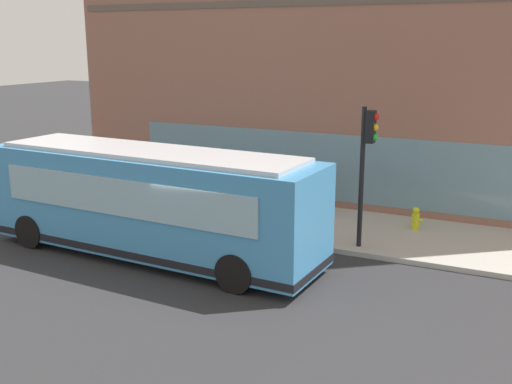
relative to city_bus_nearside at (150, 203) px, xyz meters
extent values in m
plane|color=#2D2D30|center=(-0.20, -2.26, -1.55)|extent=(120.00, 120.00, 0.00)
cube|color=#B2ADA3|center=(4.52, -2.26, -1.48)|extent=(4.26, 40.00, 0.15)
cube|color=#8C5B4C|center=(9.74, -2.26, 5.02)|extent=(6.18, 19.85, 13.15)
cube|color=brown|center=(6.80, -2.26, 5.68)|extent=(0.36, 19.45, 0.24)
cube|color=slate|center=(6.70, -2.26, 0.05)|extent=(0.12, 13.89, 2.40)
cube|color=#3F8CC6|center=(0.00, -0.02, 0.05)|extent=(2.98, 10.11, 2.70)
cube|color=silver|center=(0.00, -0.02, 1.46)|extent=(2.55, 9.09, 0.12)
cube|color=#8CB2C6|center=(0.24, 4.96, 0.50)|extent=(2.20, 0.19, 1.20)
cube|color=#8CB2C6|center=(1.27, -0.08, 0.45)|extent=(0.45, 8.19, 1.00)
cube|color=#8CB2C6|center=(-1.27, 0.05, 0.45)|extent=(0.45, 8.19, 1.00)
cube|color=black|center=(0.00, -0.02, -1.12)|extent=(3.02, 10.15, 0.20)
cylinder|color=black|center=(1.32, 3.53, -1.05)|extent=(0.35, 1.01, 1.00)
cylinder|color=black|center=(-0.98, 3.64, -1.05)|extent=(0.35, 1.01, 1.00)
cylinder|color=black|center=(0.99, -3.47, -1.05)|extent=(0.35, 1.01, 1.00)
cylinder|color=black|center=(-1.31, -3.36, -1.05)|extent=(0.35, 1.01, 1.00)
cylinder|color=black|center=(2.92, -5.21, 0.62)|extent=(0.14, 0.14, 4.05)
cube|color=black|center=(2.92, -5.40, 2.10)|extent=(0.32, 0.24, 0.90)
sphere|color=red|center=(2.92, -5.53, 2.38)|extent=(0.20, 0.20, 0.20)
sphere|color=yellow|center=(2.92, -5.53, 2.10)|extent=(0.20, 0.20, 0.20)
sphere|color=green|center=(2.92, -5.53, 1.82)|extent=(0.20, 0.20, 0.20)
cylinder|color=gold|center=(5.24, -6.37, -1.13)|extent=(0.24, 0.24, 0.55)
sphere|color=gold|center=(5.24, -6.37, -0.77)|extent=(0.22, 0.22, 0.22)
cylinder|color=gold|center=(5.24, -6.54, -1.08)|extent=(0.10, 0.12, 0.10)
cylinder|color=gold|center=(5.41, -6.37, -1.08)|extent=(0.12, 0.10, 0.10)
cylinder|color=silver|center=(4.93, -1.58, -1.02)|extent=(0.14, 0.14, 0.77)
cylinder|color=silver|center=(5.10, -1.64, -1.02)|extent=(0.14, 0.14, 0.77)
cylinder|color=#B23338|center=(5.02, -1.61, -0.33)|extent=(0.32, 0.32, 0.61)
sphere|color=#9E704C|center=(5.02, -1.61, 0.09)|extent=(0.21, 0.21, 0.21)
cylinder|color=#3F8C4C|center=(5.55, -3.31, -1.02)|extent=(0.14, 0.14, 0.77)
cylinder|color=#3F8C4C|center=(5.66, -3.17, -1.02)|extent=(0.14, 0.14, 0.77)
cylinder|color=#8C3F8C|center=(5.61, -3.24, -0.33)|extent=(0.32, 0.32, 0.61)
sphere|color=tan|center=(5.61, -3.24, 0.08)|extent=(0.21, 0.21, 0.21)
cylinder|color=silver|center=(4.16, 5.41, -1.01)|extent=(0.14, 0.14, 0.79)
cylinder|color=silver|center=(4.26, 5.56, -1.01)|extent=(0.14, 0.14, 0.79)
cylinder|color=#3359A5|center=(4.21, 5.49, -0.30)|extent=(0.32, 0.32, 0.63)
sphere|color=beige|center=(4.21, 5.49, 0.12)|extent=(0.21, 0.21, 0.21)
cylinder|color=#3F8C4C|center=(3.12, -0.17, -1.03)|extent=(0.14, 0.14, 0.76)
cylinder|color=#3F8C4C|center=(3.30, -0.21, -1.03)|extent=(0.14, 0.14, 0.76)
cylinder|color=gold|center=(3.21, -0.19, -0.35)|extent=(0.32, 0.32, 0.60)
sphere|color=#9E704C|center=(3.21, -0.19, 0.05)|extent=(0.20, 0.20, 0.20)
cube|color=#BF3F19|center=(4.24, 3.49, -0.95)|extent=(0.44, 0.40, 0.90)
cube|color=#8CB2C6|center=(4.24, 3.28, -0.77)|extent=(0.35, 0.03, 0.30)
camera|label=1|loc=(-13.52, -9.77, 4.41)|focal=42.58mm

